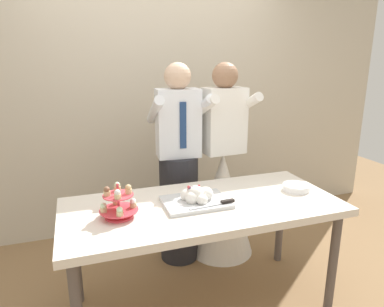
% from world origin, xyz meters
% --- Properties ---
extents(ground_plane, '(8.00, 8.00, 0.00)m').
position_xyz_m(ground_plane, '(0.00, 0.00, 0.00)').
color(ground_plane, olive).
extents(rear_wall, '(5.20, 0.10, 2.90)m').
position_xyz_m(rear_wall, '(0.00, 1.39, 1.45)').
color(rear_wall, beige).
rests_on(rear_wall, ground_plane).
extents(dessert_table, '(1.80, 0.80, 0.78)m').
position_xyz_m(dessert_table, '(0.00, 0.00, 0.70)').
color(dessert_table, silver).
rests_on(dessert_table, ground_plane).
extents(cupcake_stand, '(0.23, 0.23, 0.21)m').
position_xyz_m(cupcake_stand, '(-0.54, -0.03, 0.86)').
color(cupcake_stand, '#D83F4C').
rests_on(cupcake_stand, dessert_table).
extents(main_cake_tray, '(0.44, 0.31, 0.13)m').
position_xyz_m(main_cake_tray, '(-0.04, 0.01, 0.82)').
color(main_cake_tray, silver).
rests_on(main_cake_tray, dessert_table).
extents(plate_stack, '(0.19, 0.19, 0.04)m').
position_xyz_m(plate_stack, '(0.71, 0.00, 0.80)').
color(plate_stack, white).
rests_on(plate_stack, dessert_table).
extents(person_groom, '(0.49, 0.52, 1.66)m').
position_xyz_m(person_groom, '(0.03, 0.64, 0.75)').
color(person_groom, '#232328').
rests_on(person_groom, ground_plane).
extents(person_bride, '(0.56, 0.56, 1.66)m').
position_xyz_m(person_bride, '(0.42, 0.62, 0.58)').
color(person_bride, white).
rests_on(person_bride, ground_plane).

